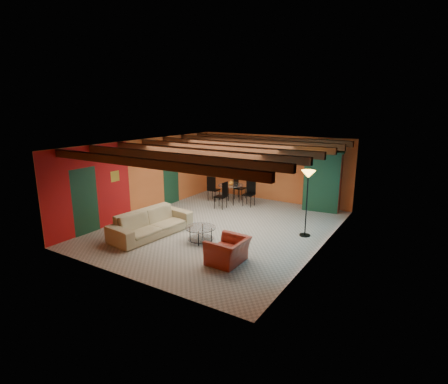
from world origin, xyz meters
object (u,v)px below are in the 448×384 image
Objects in this scene: coffee_table at (201,234)px; dining_table at (231,191)px; floor_lamp at (307,204)px; potted_plant at (326,145)px; armchair at (228,251)px; vase at (231,175)px; sofa at (151,223)px; armoire at (324,182)px.

dining_table reaches higher than coffee_table.
floor_lamp is (2.41, 2.07, 0.79)m from coffee_table.
floor_lamp is at bearing -27.15° from dining_table.
dining_table is 3.94× the size of potted_plant.
armchair is 4.96× the size of vase.
vase is at bearing 3.44° from sofa.
dining_table is 10.09× the size of vase.
floor_lamp is (3.78, -1.94, 0.49)m from dining_table.
coffee_table is 0.41× the size of armoire.
sofa is 4.35m from dining_table.
coffee_table is 5.86m from potted_plant.
vase is (-2.75, 4.78, 0.83)m from armchair.
coffee_table is 3.27m from floor_lamp.
armoire is (2.05, 5.03, 0.86)m from coffee_table.
coffee_table is 4.34m from vase.
sofa is 4.41m from vase.
vase reaches higher than dining_table.
armchair is at bearing -91.80° from sofa.
vase is at bearing 152.85° from floor_lamp.
armoire is at bearing 16.63° from vase.
sofa is at bearing -131.49° from armoire.
vase is (0.23, 4.34, 0.77)m from sofa.
potted_plant is at bearing 16.63° from dining_table.
sofa is at bearing -168.33° from coffee_table.
coffee_table is at bearing -112.16° from potted_plant.
dining_table is at bearing 0.00° from vase.
armoire is 1.08× the size of floor_lamp.
armchair is 6.20m from potted_plant.
potted_plant reaches higher than armoire.
armchair is 1.12× the size of coffee_table.
sofa reaches higher than coffee_table.
floor_lamp is (0.36, -2.96, -0.08)m from armoire.
sofa reaches higher than armchair.
armchair is 0.46× the size of armoire.
floor_lamp is (4.01, 2.40, 0.63)m from sofa.
armoire is at bearing 67.84° from coffee_table.
sofa is 2.95× the size of coffee_table.
sofa is 1.29× the size of floor_lamp.
coffee_table is 5.50m from armoire.
potted_plant is 3.79m from vase.
sofa is 1.20× the size of armoire.
armchair is at bearing -28.90° from coffee_table.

